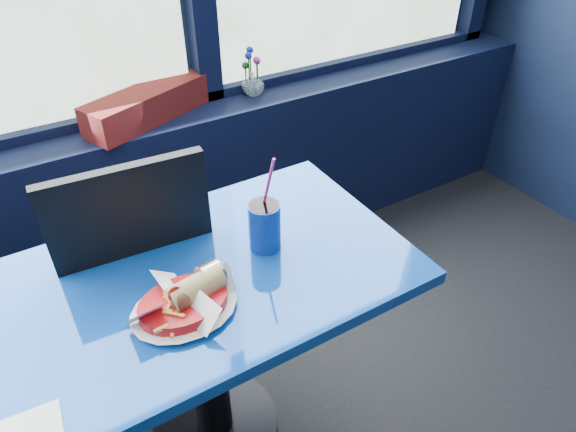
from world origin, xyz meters
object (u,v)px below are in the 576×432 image
Objects in this scene: planter_box at (156,101)px; soda_cup at (265,225)px; flower_vase at (253,81)px; ketchup_bottle at (133,211)px; near_table at (200,320)px; food_basket at (185,302)px; chair_near_back at (131,266)px.

planter_box is 1.98× the size of soda_cup.
flower_vase is 0.88× the size of ketchup_bottle.
ketchup_bottle is (-0.08, 0.23, 0.29)m from near_table.
planter_box is 0.74m from ketchup_bottle.
food_basket reaches higher than near_table.
soda_cup is at bearing 37.96° from food_basket.
food_basket is (0.04, -0.42, 0.19)m from chair_near_back.
near_table is 0.37m from ketchup_bottle.
near_table is 5.09× the size of ketchup_bottle.
near_table is at bearing -126.74° from flower_vase.
flower_vase is at bearing -139.09° from chair_near_back.
chair_near_back reaches higher than food_basket.
soda_cup reaches higher than food_basket.
flower_vase reaches higher than near_table.
chair_near_back is at bearing 137.76° from soda_cup.
chair_near_back is 3.32× the size of soda_cup.
flower_vase is at bearing 63.86° from soda_cup.
near_table is 1.17× the size of chair_near_back.
flower_vase reaches higher than food_basket.
soda_cup reaches higher than chair_near_back.
soda_cup reaches higher than ketchup_bottle.
chair_near_back is 0.73m from planter_box.
ketchup_bottle is at bearing 108.24° from food_basket.
flower_vase is 0.98m from ketchup_bottle.
soda_cup reaches higher than near_table.
chair_near_back is (-0.11, 0.31, 0.02)m from near_table.
flower_vase is 0.97m from soda_cup.
chair_near_back is 0.99m from flower_vase.
planter_box is 2.97× the size of flower_vase.
planter_box is 2.17× the size of food_basket.
planter_box is at bearing 89.98° from soda_cup.
planter_box reaches higher than near_table.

